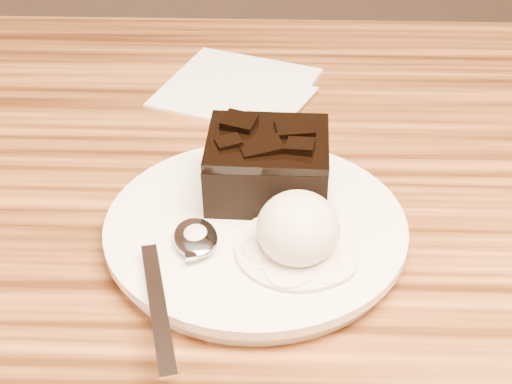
{
  "coord_description": "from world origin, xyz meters",
  "views": [
    {
      "loc": [
        -0.07,
        -0.49,
        1.13
      ],
      "look_at": [
        -0.09,
        -0.01,
        0.79
      ],
      "focal_mm": 55.05,
      "sensor_mm": 36.0,
      "label": 1
    }
  ],
  "objects_px": {
    "ice_cream_scoop": "(298,228)",
    "napkin": "(236,86)",
    "plate": "(256,232)",
    "spoon": "(196,239)",
    "brownie": "(267,168)"
  },
  "relations": [
    {
      "from": "plate",
      "to": "brownie",
      "type": "distance_m",
      "value": 0.05
    },
    {
      "from": "plate",
      "to": "ice_cream_scoop",
      "type": "xyz_separation_m",
      "value": [
        0.03,
        -0.03,
        0.03
      ]
    },
    {
      "from": "spoon",
      "to": "napkin",
      "type": "height_order",
      "value": "spoon"
    },
    {
      "from": "spoon",
      "to": "napkin",
      "type": "distance_m",
      "value": 0.28
    },
    {
      "from": "ice_cream_scoop",
      "to": "napkin",
      "type": "relative_size",
      "value": 0.45
    },
    {
      "from": "plate",
      "to": "brownie",
      "type": "height_order",
      "value": "brownie"
    },
    {
      "from": "brownie",
      "to": "ice_cream_scoop",
      "type": "height_order",
      "value": "ice_cream_scoop"
    },
    {
      "from": "brownie",
      "to": "napkin",
      "type": "xyz_separation_m",
      "value": [
        -0.04,
        0.21,
        -0.04
      ]
    },
    {
      "from": "plate",
      "to": "napkin",
      "type": "height_order",
      "value": "plate"
    },
    {
      "from": "plate",
      "to": "spoon",
      "type": "xyz_separation_m",
      "value": [
        -0.04,
        -0.03,
        0.01
      ]
    },
    {
      "from": "brownie",
      "to": "spoon",
      "type": "distance_m",
      "value": 0.09
    },
    {
      "from": "plate",
      "to": "ice_cream_scoop",
      "type": "distance_m",
      "value": 0.05
    },
    {
      "from": "brownie",
      "to": "ice_cream_scoop",
      "type": "distance_m",
      "value": 0.08
    },
    {
      "from": "ice_cream_scoop",
      "to": "napkin",
      "type": "height_order",
      "value": "ice_cream_scoop"
    },
    {
      "from": "spoon",
      "to": "napkin",
      "type": "relative_size",
      "value": 1.3
    }
  ]
}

